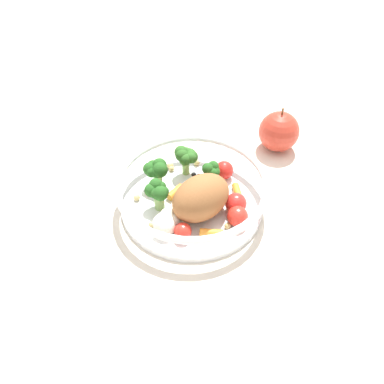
# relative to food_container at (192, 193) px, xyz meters

# --- Properties ---
(ground_plane) EXTENTS (2.40, 2.40, 0.00)m
(ground_plane) POSITION_rel_food_container_xyz_m (-0.01, -0.02, -0.03)
(ground_plane) COLOR silver
(food_container) EXTENTS (0.24, 0.24, 0.08)m
(food_container) POSITION_rel_food_container_xyz_m (0.00, 0.00, 0.00)
(food_container) COLOR white
(food_container) RESTS_ON ground_plane
(loose_apple) EXTENTS (0.08, 0.08, 0.09)m
(loose_apple) POSITION_rel_food_container_xyz_m (-0.23, -0.02, 0.00)
(loose_apple) COLOR #BC3828
(loose_apple) RESTS_ON ground_plane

